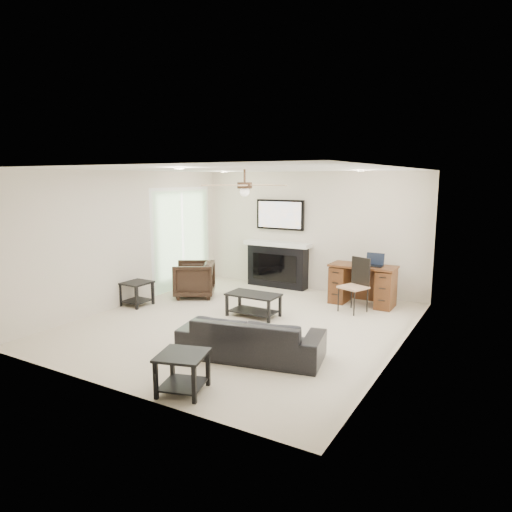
{
  "coord_description": "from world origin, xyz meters",
  "views": [
    {
      "loc": [
        3.8,
        -6.14,
        2.36
      ],
      "look_at": [
        0.12,
        0.25,
        1.1
      ],
      "focal_mm": 32.0,
      "sensor_mm": 36.0,
      "label": 1
    }
  ],
  "objects_px": {
    "coffee_table": "(253,305)",
    "fireplace_unit": "(277,244)",
    "desk": "(362,285)",
    "sofa": "(251,337)",
    "armchair": "(194,279)"
  },
  "relations": [
    {
      "from": "sofa",
      "to": "fireplace_unit",
      "type": "height_order",
      "value": "fireplace_unit"
    },
    {
      "from": "coffee_table",
      "to": "fireplace_unit",
      "type": "height_order",
      "value": "fireplace_unit"
    },
    {
      "from": "armchair",
      "to": "fireplace_unit",
      "type": "bearing_deg",
      "value": 116.12
    },
    {
      "from": "coffee_table",
      "to": "desk",
      "type": "xyz_separation_m",
      "value": [
        1.41,
        1.66,
        0.18
      ]
    },
    {
      "from": "sofa",
      "to": "desk",
      "type": "bearing_deg",
      "value": -110.74
    },
    {
      "from": "fireplace_unit",
      "to": "armchair",
      "type": "bearing_deg",
      "value": -123.57
    },
    {
      "from": "armchair",
      "to": "coffee_table",
      "type": "xyz_separation_m",
      "value": [
        1.7,
        -0.55,
        -0.16
      ]
    },
    {
      "from": "coffee_table",
      "to": "fireplace_unit",
      "type": "distance_m",
      "value": 2.36
    },
    {
      "from": "desk",
      "to": "coffee_table",
      "type": "bearing_deg",
      "value": -130.19
    },
    {
      "from": "armchair",
      "to": "coffee_table",
      "type": "relative_size",
      "value": 0.87
    },
    {
      "from": "armchair",
      "to": "fireplace_unit",
      "type": "distance_m",
      "value": 2.0
    },
    {
      "from": "coffee_table",
      "to": "desk",
      "type": "bearing_deg",
      "value": 49.5
    },
    {
      "from": "armchair",
      "to": "coffee_table",
      "type": "distance_m",
      "value": 1.79
    },
    {
      "from": "sofa",
      "to": "desk",
      "type": "relative_size",
      "value": 1.56
    },
    {
      "from": "coffee_table",
      "to": "sofa",
      "type": "bearing_deg",
      "value": -60.96
    }
  ]
}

